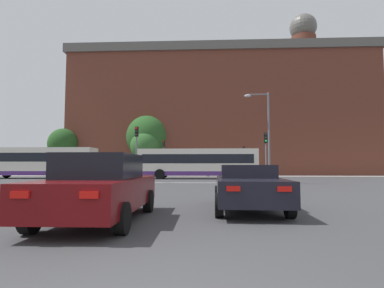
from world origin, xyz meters
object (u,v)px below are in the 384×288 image
at_px(car_roadster_right, 248,187).
at_px(traffic_light_far_left, 164,152).
at_px(car_saloon_left, 101,187).
at_px(pedestrian_waiting, 154,168).
at_px(pedestrian_walking_east, 208,168).
at_px(traffic_light_near_right, 266,149).
at_px(street_lamp_junction, 265,127).
at_px(bus_crossing_trailing, 35,162).
at_px(traffic_light_near_left, 137,145).
at_px(bus_crossing_lead, 198,163).
at_px(traffic_light_far_right, 244,156).

distance_m(car_roadster_right, traffic_light_far_left, 28.94).
xyz_separation_m(car_saloon_left, pedestrian_waiting, (-4.13, 30.94, 0.22)).
distance_m(car_roadster_right, pedestrian_walking_east, 28.36).
distance_m(traffic_light_near_right, pedestrian_waiting, 18.65).
relative_size(street_lamp_junction, pedestrian_waiting, 3.94).
height_order(bus_crossing_trailing, traffic_light_near_left, traffic_light_near_left).
xyz_separation_m(bus_crossing_lead, traffic_light_near_right, (5.52, -6.96, 1.03)).
bearing_deg(traffic_light_near_right, bus_crossing_trailing, 162.54).
xyz_separation_m(car_roadster_right, bus_crossing_trailing, (-19.18, 21.35, 1.02)).
bearing_deg(car_saloon_left, bus_crossing_lead, 85.01).
bearing_deg(bus_crossing_lead, traffic_light_near_left, 144.79).
bearing_deg(bus_crossing_lead, bus_crossing_trailing, 89.51).
bearing_deg(traffic_light_far_left, traffic_light_far_right, 0.33).
distance_m(traffic_light_near_right, street_lamp_junction, 1.77).
height_order(bus_crossing_lead, street_lamp_junction, street_lamp_junction).
distance_m(car_roadster_right, traffic_light_near_left, 16.19).
height_order(street_lamp_junction, pedestrian_walking_east, street_lamp_junction).
bearing_deg(car_roadster_right, bus_crossing_lead, 97.41).
distance_m(bus_crossing_lead, traffic_light_far_right, 8.93).
height_order(traffic_light_far_right, pedestrian_waiting, traffic_light_far_right).
distance_m(car_saloon_left, traffic_light_near_right, 17.90).
distance_m(traffic_light_far_right, pedestrian_walking_east, 4.72).
relative_size(bus_crossing_trailing, pedestrian_walking_east, 6.84).
height_order(bus_crossing_lead, traffic_light_far_right, traffic_light_far_right).
bearing_deg(bus_crossing_lead, traffic_light_far_left, 33.09).
bearing_deg(street_lamp_junction, traffic_light_near_right, 73.05).
xyz_separation_m(car_roadster_right, traffic_light_far_left, (-6.60, 28.08, 2.33)).
distance_m(traffic_light_near_left, traffic_light_near_right, 10.28).
relative_size(bus_crossing_lead, traffic_light_near_right, 3.06).
bearing_deg(bus_crossing_lead, car_saloon_left, 175.72).
bearing_deg(pedestrian_waiting, traffic_light_near_right, -20.69).
distance_m(bus_crossing_lead, traffic_light_near_right, 8.94).
bearing_deg(pedestrian_walking_east, traffic_light_near_left, 61.79).
relative_size(bus_crossing_lead, traffic_light_near_left, 2.67).
bearing_deg(bus_crossing_lead, car_roadster_right, -174.28).
bearing_deg(pedestrian_waiting, car_roadster_right, -43.04).
distance_m(car_roadster_right, bus_crossing_trailing, 28.72).
xyz_separation_m(traffic_light_far_left, traffic_light_far_right, (10.04, 0.06, -0.50)).
bearing_deg(traffic_light_far_right, car_roadster_right, -96.96).
height_order(car_saloon_left, pedestrian_waiting, pedestrian_waiting).
relative_size(bus_crossing_lead, pedestrian_waiting, 6.80).
distance_m(traffic_light_near_right, pedestrian_walking_east, 14.86).
bearing_deg(traffic_light_near_left, traffic_light_far_left, 88.88).
xyz_separation_m(traffic_light_far_right, street_lamp_junction, (-0.26, -14.63, 1.70)).
xyz_separation_m(bus_crossing_lead, bus_crossing_trailing, (-17.06, 0.15, 0.10)).
xyz_separation_m(bus_crossing_trailing, pedestrian_waiting, (11.20, 7.58, -0.68)).
bearing_deg(traffic_light_far_right, pedestrian_waiting, 176.01).
xyz_separation_m(bus_crossing_trailing, street_lamp_junction, (22.36, -7.84, 2.52)).
distance_m(traffic_light_near_left, pedestrian_walking_east, 15.15).
height_order(traffic_light_far_left, street_lamp_junction, street_lamp_junction).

